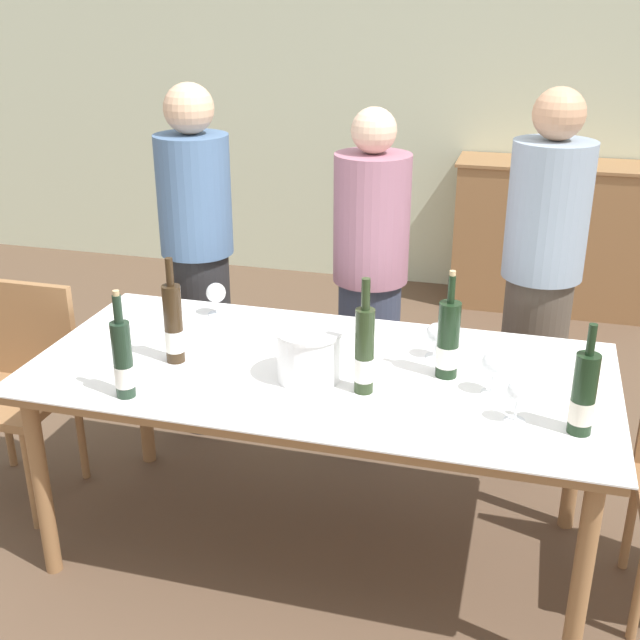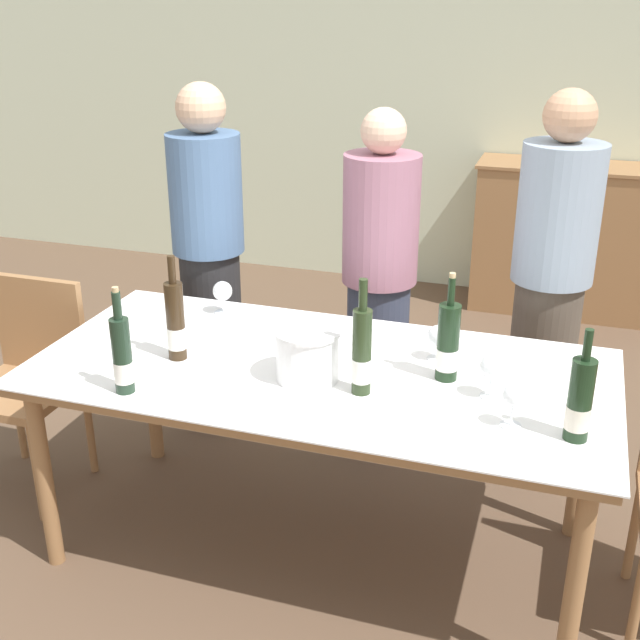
% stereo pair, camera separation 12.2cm
% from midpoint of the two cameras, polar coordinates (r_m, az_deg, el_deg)
% --- Properties ---
extents(ground_plane, '(12.00, 12.00, 0.00)m').
position_cam_midpoint_polar(ground_plane, '(3.23, 1.13, -15.78)').
color(ground_plane, brown).
extents(back_wall, '(8.00, 0.10, 2.80)m').
position_cam_midpoint_polar(back_wall, '(5.65, 11.03, 16.06)').
color(back_wall, beige).
rests_on(back_wall, ground_plane).
extents(sideboard_cabinet, '(1.29, 0.46, 0.97)m').
position_cam_midpoint_polar(sideboard_cabinet, '(5.50, 18.22, 5.44)').
color(sideboard_cabinet, '#996B42').
rests_on(sideboard_cabinet, ground_plane).
extents(dining_table, '(2.03, 0.97, 0.77)m').
position_cam_midpoint_polar(dining_table, '(2.85, 1.24, -4.58)').
color(dining_table, '#996B42').
rests_on(dining_table, ground_plane).
extents(ice_bucket, '(0.23, 0.23, 0.18)m').
position_cam_midpoint_polar(ice_bucket, '(2.70, 0.40, -2.36)').
color(ice_bucket, white).
rests_on(ice_bucket, dining_table).
extents(wine_bottle_0, '(0.06, 0.06, 0.40)m').
position_cam_midpoint_polar(wine_bottle_0, '(2.60, 4.34, -2.37)').
color(wine_bottle_0, '#28381E').
rests_on(wine_bottle_0, dining_table).
extents(wine_bottle_1, '(0.06, 0.06, 0.37)m').
position_cam_midpoint_polar(wine_bottle_1, '(2.66, -12.62, -2.55)').
color(wine_bottle_1, '#1E3323').
rests_on(wine_bottle_1, dining_table).
extents(wine_bottle_2, '(0.07, 0.07, 0.39)m').
position_cam_midpoint_polar(wine_bottle_2, '(2.87, -9.03, -0.20)').
color(wine_bottle_2, '#332314').
rests_on(wine_bottle_2, dining_table).
extents(wine_bottle_3, '(0.07, 0.07, 0.35)m').
position_cam_midpoint_polar(wine_bottle_3, '(2.47, 19.35, -5.54)').
color(wine_bottle_3, black).
rests_on(wine_bottle_3, dining_table).
extents(wine_bottle_4, '(0.08, 0.08, 0.38)m').
position_cam_midpoint_polar(wine_bottle_4, '(2.73, 10.35, -1.72)').
color(wine_bottle_4, black).
rests_on(wine_bottle_4, dining_table).
extents(wine_glass_0, '(0.08, 0.08, 0.13)m').
position_cam_midpoint_polar(wine_glass_0, '(2.88, 9.62, -1.21)').
color(wine_glass_0, white).
rests_on(wine_glass_0, dining_table).
extents(wine_glass_1, '(0.08, 0.08, 0.15)m').
position_cam_midpoint_polar(wine_glass_1, '(2.65, 13.44, -3.36)').
color(wine_glass_1, white).
rests_on(wine_glass_1, dining_table).
extents(wine_glass_2, '(0.07, 0.07, 0.14)m').
position_cam_midpoint_polar(wine_glass_2, '(2.49, 14.96, -5.38)').
color(wine_glass_2, white).
rests_on(wine_glass_2, dining_table).
extents(wine_glass_3, '(0.08, 0.08, 0.14)m').
position_cam_midpoint_polar(wine_glass_3, '(3.27, -5.88, 1.98)').
color(wine_glass_3, white).
rests_on(wine_glass_3, dining_table).
extents(chair_left_end, '(0.42, 0.42, 0.89)m').
position_cam_midpoint_polar(chair_left_end, '(3.56, -19.03, -3.37)').
color(chair_left_end, '#996B42').
rests_on(chair_left_end, ground_plane).
extents(person_host, '(0.33, 0.33, 1.64)m').
position_cam_midpoint_polar(person_host, '(3.75, -6.94, 4.05)').
color(person_host, '#262628').
rests_on(person_host, ground_plane).
extents(person_guest_left, '(0.33, 0.33, 1.56)m').
position_cam_midpoint_polar(person_guest_left, '(3.57, 5.13, 2.34)').
color(person_guest_left, '#383F56').
rests_on(person_guest_left, ground_plane).
extents(person_guest_right, '(0.33, 0.33, 1.66)m').
position_cam_midpoint_polar(person_guest_right, '(3.47, 16.96, 1.82)').
color(person_guest_right, '#51473D').
rests_on(person_guest_right, ground_plane).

